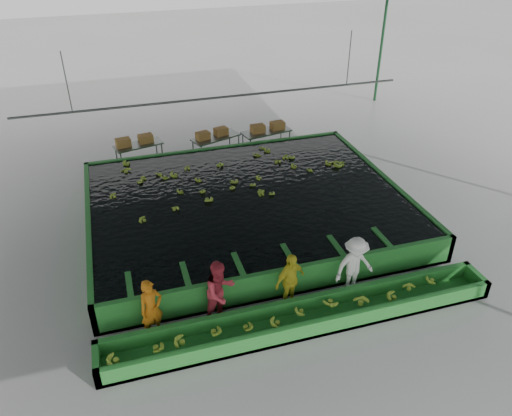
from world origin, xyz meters
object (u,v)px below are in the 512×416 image
object	(u,v)px
packing_table_left	(140,154)
packing_table_right	(266,141)
sorting_trough	(305,317)
packing_table_mid	(216,147)
box_stack_left	(135,144)
box_stack_right	(268,130)
worker_c	(290,281)
box_stack_mid	(212,137)
flotation_tank	(247,207)
worker_d	(355,266)
worker_a	(151,309)
worker_b	(220,292)

from	to	relation	value
packing_table_left	packing_table_right	size ratio (longest dim) A/B	0.91
sorting_trough	packing_table_mid	bearing A→B (deg)	89.33
box_stack_left	box_stack_right	distance (m)	5.37
worker_c	packing_table_right	distance (m)	9.42
packing_table_mid	box_stack_mid	bearing A→B (deg)	175.27
box_stack_mid	box_stack_right	xyz separation A→B (m)	(2.32, -0.10, 0.03)
packing_table_right	flotation_tank	bearing A→B (deg)	-114.81
worker_c	worker_d	size ratio (longest dim) A/B	0.93
packing_table_right	worker_d	bearing A→B (deg)	-93.48
flotation_tank	packing_table_mid	bearing A→B (deg)	88.63
packing_table_left	packing_table_right	distance (m)	5.19
flotation_tank	worker_d	distance (m)	4.63
packing_table_right	box_stack_left	distance (m)	5.33
box_stack_left	box_stack_mid	size ratio (longest dim) A/B	1.07
worker_c	worker_d	xyz separation A→B (m)	(1.79, 0.00, 0.06)
worker_c	box_stack_mid	size ratio (longest dim) A/B	1.18
packing_table_left	flotation_tank	bearing A→B (deg)	-60.49
flotation_tank	packing_table_mid	xyz separation A→B (m)	(0.12, 4.93, -0.00)
worker_a	packing_table_mid	distance (m)	9.95
sorting_trough	packing_table_mid	world-z (taller)	packing_table_mid
worker_a	flotation_tank	bearing A→B (deg)	27.77
worker_a	box_stack_left	size ratio (longest dim) A/B	1.10
worker_c	sorting_trough	bearing A→B (deg)	-103.87
packing_table_mid	flotation_tank	bearing A→B (deg)	-91.37
flotation_tank	box_stack_right	bearing A→B (deg)	64.68
worker_d	box_stack_mid	world-z (taller)	worker_d
sorting_trough	worker_b	size ratio (longest dim) A/B	5.66
worker_d	box_stack_mid	xyz separation A→B (m)	(-1.70, 9.24, 0.04)
worker_a	packing_table_left	xyz separation A→B (m)	(0.63, 9.50, -0.38)
packing_table_mid	box_stack_right	distance (m)	2.23
worker_b	flotation_tank	bearing A→B (deg)	41.27
worker_d	box_stack_left	distance (m)	10.65
worker_a	packing_table_mid	size ratio (longest dim) A/B	0.81
worker_c	packing_table_mid	distance (m)	9.24
packing_table_left	packing_table_mid	distance (m)	3.07
worker_b	packing_table_right	distance (m)	10.03
packing_table_right	packing_table_left	bearing A→B (deg)	175.80
worker_b	worker_d	bearing A→B (deg)	-24.69
worker_b	sorting_trough	bearing A→B (deg)	-47.33
packing_table_right	worker_b	bearing A→B (deg)	-114.45
worker_a	packing_table_right	size ratio (longest dim) A/B	0.79
box_stack_left	flotation_tank	bearing A→B (deg)	-59.66
worker_b	worker_d	xyz separation A→B (m)	(3.59, 0.00, -0.03)
worker_a	worker_c	bearing A→B (deg)	-22.47
worker_a	box_stack_mid	distance (m)	9.90
sorting_trough	worker_d	distance (m)	1.95
worker_b	box_stack_mid	xyz separation A→B (m)	(1.89, 9.24, 0.01)
worker_a	box_stack_right	size ratio (longest dim) A/B	1.11
worker_c	box_stack_left	bearing A→B (deg)	85.23
worker_d	packing_table_mid	bearing A→B (deg)	94.50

